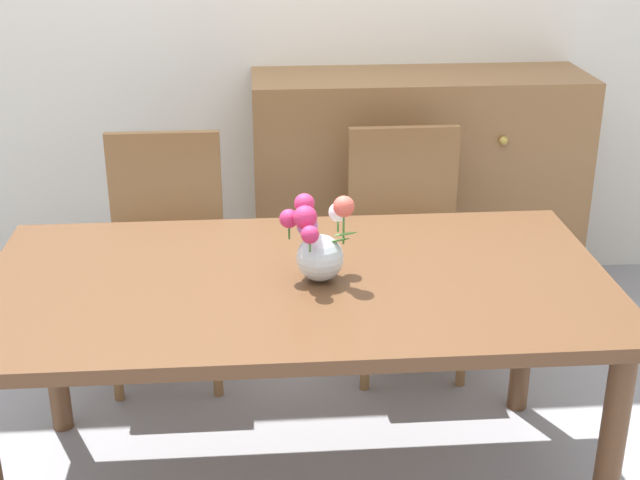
{
  "coord_description": "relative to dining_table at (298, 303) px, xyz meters",
  "views": [
    {
      "loc": [
        -0.11,
        -2.24,
        1.79
      ],
      "look_at": [
        0.06,
        -0.02,
        0.84
      ],
      "focal_mm": 49.5,
      "sensor_mm": 36.0,
      "label": 1
    }
  ],
  "objects": [
    {
      "name": "chair_left",
      "position": [
        -0.45,
        0.81,
        -0.12
      ],
      "size": [
        0.42,
        0.42,
        0.9
      ],
      "rotation": [
        0.0,
        0.0,
        3.14
      ],
      "color": "olive",
      "rests_on": "ground_plane"
    },
    {
      "name": "chair_right",
      "position": [
        0.45,
        0.81,
        -0.12
      ],
      "size": [
        0.42,
        0.42,
        0.9
      ],
      "rotation": [
        0.0,
        0.0,
        3.14
      ],
      "color": "olive",
      "rests_on": "ground_plane"
    },
    {
      "name": "dresser",
      "position": [
        0.58,
        1.33,
        -0.14
      ],
      "size": [
        1.4,
        0.47,
        1.0
      ],
      "color": "olive",
      "rests_on": "ground_plane"
    },
    {
      "name": "flower_vase",
      "position": [
        0.05,
        -0.01,
        0.19
      ],
      "size": [
        0.21,
        0.19,
        0.25
      ],
      "color": "silver",
      "rests_on": "dining_table"
    },
    {
      "name": "dining_table",
      "position": [
        0.0,
        0.0,
        0.0
      ],
      "size": [
        1.76,
        0.93,
        0.72
      ],
      "color": "brown",
      "rests_on": "ground_plane"
    }
  ]
}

